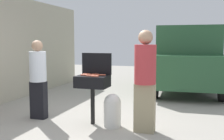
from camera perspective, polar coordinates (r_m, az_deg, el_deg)
name	(u,v)px	position (r m, az deg, el deg)	size (l,w,h in m)	color
ground_plane	(92,123)	(5.40, -4.15, -10.97)	(24.00, 24.00, 0.00)	#9E998E
house_wall_side	(2,49)	(7.55, -22.11, 4.20)	(0.24, 8.00, 2.79)	#B2A893
bbq_grill	(93,83)	(5.14, -4.11, -2.80)	(0.60, 0.44, 0.93)	black
grill_lid_open	(97,64)	(5.31, -3.26, 1.33)	(0.60, 0.05, 0.42)	black
hot_dog_0	(89,76)	(5.03, -4.83, -1.21)	(0.03, 0.03, 0.13)	#C6593D
hot_dog_1	(89,74)	(5.26, -4.96, -0.89)	(0.03, 0.03, 0.13)	#B74C33
hot_dog_2	(84,75)	(5.19, -5.88, -0.99)	(0.03, 0.03, 0.13)	#C6593D
hot_dog_3	(88,74)	(5.23, -5.04, -0.93)	(0.03, 0.03, 0.13)	#B74C33
hot_dog_4	(86,74)	(5.31, -5.47, -0.82)	(0.03, 0.03, 0.13)	#C6593D
hot_dog_5	(90,75)	(5.08, -4.55, -1.13)	(0.03, 0.03, 0.13)	#B74C33
hot_dog_6	(95,74)	(5.22, -3.53, -0.92)	(0.03, 0.03, 0.13)	#B74C33
hot_dog_7	(84,75)	(5.14, -5.94, -1.06)	(0.03, 0.03, 0.13)	#B74C33
hot_dog_8	(96,75)	(5.12, -3.44, -1.06)	(0.03, 0.03, 0.13)	#AD4228
hot_dog_9	(102,75)	(5.14, -2.10, -1.03)	(0.03, 0.03, 0.13)	#C6593D
hot_dog_10	(95,76)	(4.93, -3.58, -1.34)	(0.03, 0.03, 0.13)	#C6593D
hot_dog_11	(95,76)	(4.99, -3.55, -1.25)	(0.03, 0.03, 0.13)	#C6593D
propane_tank	(112,110)	(5.06, 0.09, -8.38)	(0.32, 0.32, 0.62)	silver
person_left	(38,76)	(5.70, -15.30, -1.33)	(0.34, 0.34, 1.60)	black
person_right	(145,77)	(4.69, 6.97, -1.56)	(0.37, 0.37, 1.77)	gray
parked_minivan	(187,59)	(9.04, 15.57, 2.31)	(2.24, 4.51, 2.02)	#234C2D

